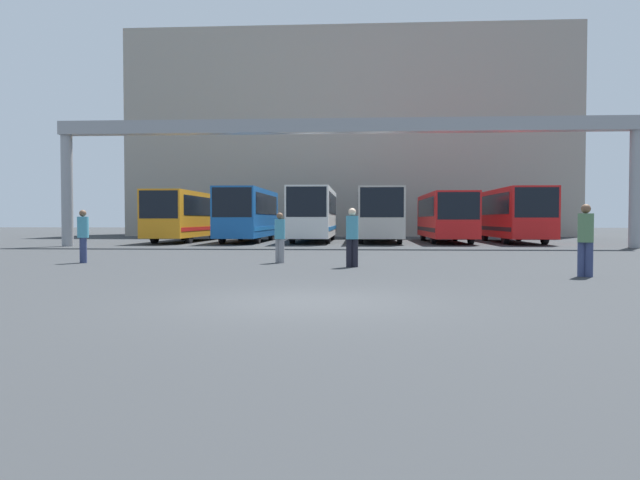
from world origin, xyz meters
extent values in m
plane|color=#2D3033|center=(0.00, 0.00, 0.00)|extent=(200.00, 200.00, 0.00)
cube|color=gray|center=(0.00, 47.62, 8.86)|extent=(38.57, 12.00, 17.71)
cylinder|color=gray|center=(-14.71, 21.59, 2.95)|extent=(0.60, 0.60, 5.90)
cylinder|color=gray|center=(14.71, 21.59, 2.95)|extent=(0.60, 0.60, 5.90)
cube|color=gray|center=(0.00, 21.59, 6.25)|extent=(30.01, 0.80, 0.70)
cube|color=orange|center=(-10.37, 28.93, 1.75)|extent=(2.40, 10.93, 2.81)
cube|color=black|center=(-10.37, 23.48, 2.27)|extent=(2.21, 0.06, 1.57)
cube|color=black|center=(-10.37, 28.93, 2.27)|extent=(2.43, 9.29, 1.18)
cube|color=red|center=(-10.37, 28.93, 0.86)|extent=(2.43, 10.38, 0.24)
cylinder|color=black|center=(-11.41, 25.87, 0.54)|extent=(0.28, 1.07, 1.07)
cylinder|color=black|center=(-9.32, 25.87, 0.54)|extent=(0.28, 1.07, 1.07)
cylinder|color=black|center=(-11.41, 31.99, 0.54)|extent=(0.28, 1.07, 1.07)
cylinder|color=black|center=(-9.32, 31.99, 0.54)|extent=(0.28, 1.07, 1.07)
cube|color=#1959A5|center=(-6.22, 28.60, 1.83)|extent=(2.43, 10.28, 2.97)
cube|color=black|center=(-6.22, 23.48, 2.38)|extent=(2.23, 0.06, 1.66)
cube|color=black|center=(-6.22, 28.60, 2.38)|extent=(2.46, 8.73, 1.25)
cube|color=#1966B2|center=(-6.22, 28.60, 0.88)|extent=(2.46, 9.76, 0.24)
cylinder|color=black|center=(-7.27, 25.72, 0.49)|extent=(0.28, 0.98, 0.98)
cylinder|color=black|center=(-5.17, 25.72, 0.49)|extent=(0.28, 0.98, 0.98)
cylinder|color=black|center=(-7.27, 31.48, 0.49)|extent=(0.28, 0.98, 0.98)
cylinder|color=black|center=(-5.17, 31.48, 0.49)|extent=(0.28, 0.98, 0.98)
cube|color=silver|center=(-2.07, 29.43, 1.85)|extent=(2.43, 11.94, 3.00)
cube|color=black|center=(-2.07, 23.48, 2.41)|extent=(2.23, 0.06, 1.68)
cube|color=black|center=(-2.07, 29.43, 2.41)|extent=(2.46, 10.15, 1.26)
cube|color=#1966B2|center=(-2.07, 29.43, 0.89)|extent=(2.46, 11.35, 0.24)
cylinder|color=black|center=(-3.13, 26.09, 0.47)|extent=(0.28, 0.94, 0.94)
cylinder|color=black|center=(-1.02, 26.09, 0.47)|extent=(0.28, 0.94, 0.94)
cylinder|color=black|center=(-3.13, 32.78, 0.47)|extent=(0.28, 0.94, 0.94)
cylinder|color=black|center=(-1.02, 32.78, 0.47)|extent=(0.28, 0.94, 0.94)
cube|color=beige|center=(2.07, 29.39, 1.82)|extent=(2.59, 11.86, 2.95)
cube|color=black|center=(2.07, 23.48, 2.37)|extent=(2.38, 0.06, 1.65)
cube|color=black|center=(2.07, 29.39, 2.37)|extent=(2.62, 10.08, 1.24)
cube|color=red|center=(2.07, 29.39, 0.88)|extent=(2.62, 11.27, 0.24)
cylinder|color=black|center=(0.94, 26.07, 0.49)|extent=(0.28, 0.98, 0.98)
cylinder|color=black|center=(3.21, 26.07, 0.49)|extent=(0.28, 0.98, 0.98)
cylinder|color=black|center=(0.94, 32.71, 0.49)|extent=(0.28, 0.98, 0.98)
cylinder|color=black|center=(3.21, 32.71, 0.49)|extent=(0.28, 0.98, 0.98)
cube|color=red|center=(6.22, 28.79, 1.68)|extent=(2.47, 10.66, 2.67)
cube|color=black|center=(6.22, 23.48, 2.17)|extent=(2.27, 0.06, 1.49)
cube|color=black|center=(6.22, 28.79, 2.17)|extent=(2.50, 9.06, 1.12)
cube|color=black|center=(6.22, 28.79, 0.83)|extent=(2.50, 10.13, 0.24)
cylinder|color=black|center=(5.15, 25.81, 0.53)|extent=(0.28, 1.07, 1.07)
cylinder|color=black|center=(7.29, 25.81, 0.53)|extent=(0.28, 1.07, 1.07)
cylinder|color=black|center=(5.15, 31.78, 0.53)|extent=(0.28, 1.07, 1.07)
cylinder|color=black|center=(7.29, 31.78, 0.53)|extent=(0.28, 1.07, 1.07)
cube|color=red|center=(10.37, 28.72, 1.81)|extent=(2.55, 10.52, 2.92)
cube|color=black|center=(10.37, 23.48, 2.35)|extent=(2.34, 0.06, 1.63)
cube|color=black|center=(10.37, 28.72, 2.35)|extent=(2.58, 8.95, 1.23)
cube|color=black|center=(10.37, 28.72, 0.88)|extent=(2.58, 10.00, 0.24)
cylinder|color=black|center=(9.25, 25.78, 0.50)|extent=(0.28, 0.99, 0.99)
cylinder|color=black|center=(11.48, 25.78, 0.50)|extent=(0.28, 0.99, 0.99)
cylinder|color=black|center=(9.25, 31.67, 0.50)|extent=(0.28, 0.99, 0.99)
cylinder|color=black|center=(11.48, 31.67, 0.50)|extent=(0.28, 0.99, 0.99)
cylinder|color=navy|center=(6.54, 5.09, 0.43)|extent=(0.20, 0.20, 0.86)
cylinder|color=navy|center=(6.39, 5.17, 0.43)|extent=(0.20, 0.20, 0.86)
cylinder|color=#4C724C|center=(6.47, 5.13, 1.22)|extent=(0.38, 0.38, 0.72)
sphere|color=brown|center=(6.47, 5.13, 1.69)|extent=(0.23, 0.23, 0.23)
cylinder|color=black|center=(0.56, 7.93, 0.42)|extent=(0.19, 0.19, 0.84)
cylinder|color=black|center=(0.72, 7.93, 0.42)|extent=(0.19, 0.19, 0.84)
cylinder|color=teal|center=(0.64, 7.93, 1.19)|extent=(0.37, 0.37, 0.70)
sphere|color=beige|center=(0.64, 7.93, 1.65)|extent=(0.23, 0.23, 0.23)
cylinder|color=gray|center=(-1.82, 9.65, 0.39)|extent=(0.18, 0.18, 0.79)
cylinder|color=gray|center=(-1.69, 9.56, 0.39)|extent=(0.18, 0.18, 0.79)
cylinder|color=teal|center=(-1.76, 9.61, 1.11)|extent=(0.34, 0.34, 0.66)
sphere|color=brown|center=(-1.76, 9.61, 1.55)|extent=(0.21, 0.21, 0.21)
cylinder|color=navy|center=(-8.16, 9.13, 0.41)|extent=(0.19, 0.19, 0.83)
cylinder|color=navy|center=(-8.26, 9.26, 0.41)|extent=(0.19, 0.19, 0.83)
cylinder|color=teal|center=(-8.21, 9.19, 1.18)|extent=(0.36, 0.36, 0.69)
sphere|color=brown|center=(-8.21, 9.19, 1.63)|extent=(0.22, 0.22, 0.22)
camera|label=1|loc=(0.86, -10.72, 1.43)|focal=35.00mm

